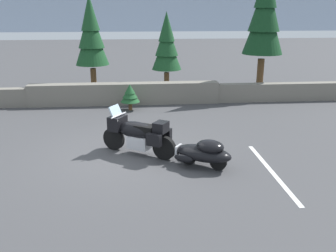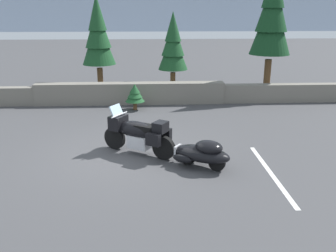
{
  "view_description": "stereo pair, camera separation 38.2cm",
  "coord_description": "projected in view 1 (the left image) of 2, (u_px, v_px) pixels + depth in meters",
  "views": [
    {
      "loc": [
        0.44,
        -9.89,
        3.97
      ],
      "look_at": [
        1.32,
        -0.13,
        0.85
      ],
      "focal_mm": 40.04,
      "sensor_mm": 36.0,
      "label": 1
    },
    {
      "loc": [
        0.82,
        -9.92,
        3.97
      ],
      "look_at": [
        1.32,
        -0.13,
        0.85
      ],
      "focal_mm": 40.04,
      "sensor_mm": 36.0,
      "label": 2
    }
  ],
  "objects": [
    {
      "name": "touring_motorcycle",
      "position": [
        138.0,
        133.0,
        10.4
      ],
      "size": [
        2.03,
        1.47,
        1.33
      ],
      "color": "black",
      "rests_on": "ground"
    },
    {
      "name": "pine_tree_secondary",
      "position": [
        167.0,
        44.0,
        16.85
      ],
      "size": [
        1.35,
        1.35,
        3.81
      ],
      "color": "brown",
      "rests_on": "ground"
    },
    {
      "name": "parking_stripe_marker",
      "position": [
        272.0,
        171.0,
        9.46
      ],
      "size": [
        0.12,
        3.6,
        0.01
      ],
      "primitive_type": "cube",
      "color": "silver",
      "rests_on": "ground"
    },
    {
      "name": "pine_tree_tall",
      "position": [
        265.0,
        12.0,
        16.39
      ],
      "size": [
        1.79,
        1.79,
        5.98
      ],
      "color": "brown",
      "rests_on": "ground"
    },
    {
      "name": "stone_guard_wall",
      "position": [
        128.0,
        94.0,
        15.94
      ],
      "size": [
        24.0,
        0.58,
        0.91
      ],
      "color": "slate",
      "rests_on": "ground"
    },
    {
      "name": "pine_tree_far_right",
      "position": [
        91.0,
        34.0,
        16.57
      ],
      "size": [
        1.5,
        1.5,
        4.54
      ],
      "color": "brown",
      "rests_on": "ground"
    },
    {
      "name": "ground_plane",
      "position": [
        121.0,
        155.0,
        10.55
      ],
      "size": [
        80.0,
        80.0,
        0.0
      ],
      "primitive_type": "plane",
      "color": "#424244"
    },
    {
      "name": "car_shaped_trailer",
      "position": [
        204.0,
        152.0,
        9.61
      ],
      "size": [
        2.05,
        1.48,
        0.76
      ],
      "color": "black",
      "rests_on": "ground"
    },
    {
      "name": "pine_sapling_near",
      "position": [
        130.0,
        94.0,
        14.93
      ],
      "size": [
        0.78,
        0.78,
        1.05
      ],
      "color": "brown",
      "rests_on": "ground"
    }
  ]
}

